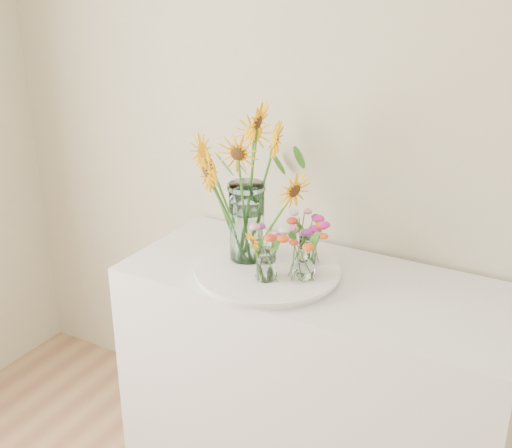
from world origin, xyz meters
name	(u,v)px	position (x,y,z in m)	size (l,w,h in m)	color
counter	(315,385)	(-0.31, 1.93, 0.45)	(1.40, 0.60, 0.90)	white
tray	(268,273)	(-0.47, 1.86, 0.91)	(0.49, 0.49, 0.03)	white
mason_jar	(247,222)	(-0.58, 1.90, 1.07)	(0.12, 0.12, 0.29)	silver
sunflower_bouquet	(247,185)	(-0.58, 1.90, 1.21)	(0.78, 0.78, 0.57)	#FFAB05
small_vase_a	(266,265)	(-0.44, 1.78, 0.98)	(0.07, 0.07, 0.11)	white
wildflower_posy_a	(266,253)	(-0.44, 1.78, 1.03)	(0.19, 0.19, 0.20)	#EB5A14
small_vase_b	(303,263)	(-0.33, 1.85, 0.99)	(0.09, 0.09, 0.12)	white
wildflower_posy_b	(303,251)	(-0.33, 1.85, 1.03)	(0.23, 0.23, 0.21)	#EB5A14
small_vase_c	(307,250)	(-0.37, 1.97, 0.98)	(0.06, 0.06, 0.11)	white
wildflower_posy_c	(308,239)	(-0.37, 1.97, 1.02)	(0.17, 0.17, 0.20)	#EB5A14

